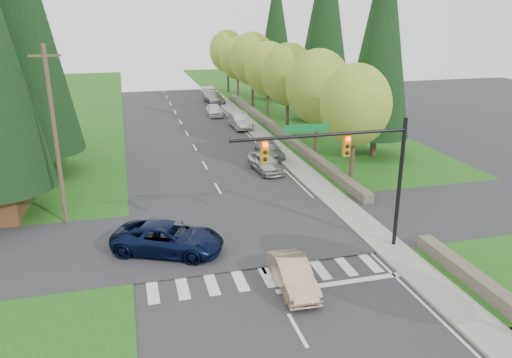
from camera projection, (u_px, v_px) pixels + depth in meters
name	position (u px, v px, depth m)	size (l,w,h in m)	color
ground	(289.00, 315.00, 20.05)	(120.00, 120.00, 0.00)	#28282B
grass_east	(361.00, 156.00, 41.48)	(14.00, 110.00, 0.06)	#224E15
grass_west	(25.00, 183.00, 35.19)	(14.00, 110.00, 0.06)	#224E15
cross_street	(243.00, 233.00, 27.37)	(120.00, 8.00, 0.10)	#28282B
sidewalk_east	(284.00, 155.00, 41.82)	(1.80, 80.00, 0.13)	gray
curb_east	(275.00, 156.00, 41.62)	(0.20, 80.00, 0.13)	gray
stone_wall_north	(276.00, 129.00, 49.46)	(0.70, 40.00, 0.70)	#4C4438
traffic_signal	(349.00, 158.00, 23.61)	(8.70, 0.37, 6.80)	black
utility_pole	(55.00, 136.00, 27.06)	(1.60, 0.24, 10.00)	#473828
decid_tree_0	(356.00, 105.00, 33.27)	(4.80, 4.80, 8.37)	#38281C
decid_tree_1	(318.00, 87.00, 39.63)	(5.20, 5.20, 8.80)	#38281C
decid_tree_2	(288.00, 75.00, 45.94)	(5.00, 5.00, 8.82)	#38281C
decid_tree_3	(268.00, 69.00, 52.45)	(5.00, 5.00, 8.55)	#38281C
decid_tree_4	(252.00, 59.00, 58.75)	(5.40, 5.40, 9.18)	#38281C
decid_tree_5	(238.00, 58.00, 65.27)	(4.80, 4.80, 8.30)	#38281C
decid_tree_6	(228.00, 51.00, 71.59)	(5.20, 5.20, 8.86)	#38281C
conifer_w_c	(21.00, 15.00, 33.61)	(6.46, 6.46, 20.80)	#38281C
conifer_w_e	(8.00, 27.00, 38.94)	(5.78, 5.78, 18.80)	#38281C
conifer_e_a	(382.00, 35.00, 38.56)	(5.44, 5.44, 17.80)	#38281C
conifer_e_b	(325.00, 18.00, 51.28)	(6.12, 6.12, 19.80)	#38281C
conifer_e_c	(276.00, 28.00, 64.33)	(5.10, 5.10, 16.80)	#38281C
sedan_champagne	(293.00, 275.00, 21.79)	(1.39, 3.98, 1.31)	tan
suv_navy	(168.00, 238.00, 25.01)	(2.56, 5.55, 1.54)	black
parked_car_a	(265.00, 162.00, 37.59)	(1.69, 4.20, 1.43)	#B7B7BC
parked_car_b	(270.00, 150.00, 41.33)	(1.71, 4.20, 1.22)	gray
parked_car_c	(240.00, 121.00, 51.29)	(1.61, 4.62, 1.52)	#A9AAAE
parked_car_d	(215.00, 110.00, 57.12)	(1.61, 3.99, 1.36)	white
parked_car_e	(214.00, 97.00, 64.95)	(2.06, 5.06, 1.47)	#9B9BA0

